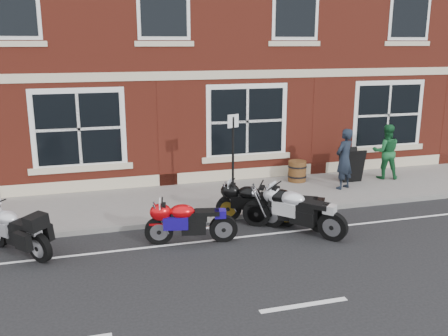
{
  "coord_description": "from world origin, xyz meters",
  "views": [
    {
      "loc": [
        -3.44,
        -9.96,
        4.34
      ],
      "look_at": [
        -0.08,
        1.6,
        1.3
      ],
      "focal_mm": 40.0,
      "sensor_mm": 36.0,
      "label": 1
    }
  ],
  "objects_px": {
    "pedestrian_left": "(344,159)",
    "a_board_sign": "(352,165)",
    "moto_sport_red": "(189,220)",
    "moto_naked_black": "(287,206)",
    "barrel_planter": "(297,171)",
    "pedestrian_right": "(386,152)",
    "moto_touring_silver": "(16,228)",
    "moto_sport_silver": "(300,209)",
    "parking_sign": "(233,153)",
    "moto_sport_black": "(256,202)"
  },
  "relations": [
    {
      "from": "pedestrian_right",
      "to": "a_board_sign",
      "type": "height_order",
      "value": "pedestrian_right"
    },
    {
      "from": "moto_sport_red",
      "to": "pedestrian_left",
      "type": "relative_size",
      "value": 1.13
    },
    {
      "from": "moto_sport_red",
      "to": "a_board_sign",
      "type": "xyz_separation_m",
      "value": [
        5.82,
        3.12,
        0.11
      ]
    },
    {
      "from": "barrel_planter",
      "to": "moto_sport_silver",
      "type": "bearing_deg",
      "value": -113.31
    },
    {
      "from": "pedestrian_left",
      "to": "barrel_planter",
      "type": "height_order",
      "value": "pedestrian_left"
    },
    {
      "from": "moto_sport_red",
      "to": "pedestrian_left",
      "type": "xyz_separation_m",
      "value": [
        5.2,
        2.5,
        0.49
      ]
    },
    {
      "from": "moto_touring_silver",
      "to": "moto_sport_silver",
      "type": "bearing_deg",
      "value": -45.55
    },
    {
      "from": "moto_touring_silver",
      "to": "pedestrian_left",
      "type": "height_order",
      "value": "pedestrian_left"
    },
    {
      "from": "moto_sport_red",
      "to": "parking_sign",
      "type": "distance_m",
      "value": 2.74
    },
    {
      "from": "moto_touring_silver",
      "to": "moto_sport_black",
      "type": "xyz_separation_m",
      "value": [
        5.45,
        0.33,
        -0.02
      ]
    },
    {
      "from": "pedestrian_right",
      "to": "a_board_sign",
      "type": "relative_size",
      "value": 1.66
    },
    {
      "from": "moto_naked_black",
      "to": "barrel_planter",
      "type": "height_order",
      "value": "moto_naked_black"
    },
    {
      "from": "pedestrian_left",
      "to": "barrel_planter",
      "type": "relative_size",
      "value": 2.78
    },
    {
      "from": "moto_sport_black",
      "to": "barrel_planter",
      "type": "relative_size",
      "value": 2.85
    },
    {
      "from": "moto_touring_silver",
      "to": "pedestrian_right",
      "type": "height_order",
      "value": "pedestrian_right"
    },
    {
      "from": "moto_sport_red",
      "to": "pedestrian_right",
      "type": "bearing_deg",
      "value": -55.28
    },
    {
      "from": "moto_naked_black",
      "to": "parking_sign",
      "type": "xyz_separation_m",
      "value": [
        -0.8,
        1.78,
        0.95
      ]
    },
    {
      "from": "moto_naked_black",
      "to": "parking_sign",
      "type": "bearing_deg",
      "value": 55.58
    },
    {
      "from": "parking_sign",
      "to": "moto_sport_silver",
      "type": "bearing_deg",
      "value": -85.7
    },
    {
      "from": "pedestrian_left",
      "to": "pedestrian_right",
      "type": "relative_size",
      "value": 1.04
    },
    {
      "from": "pedestrian_left",
      "to": "barrel_planter",
      "type": "bearing_deg",
      "value": -74.24
    },
    {
      "from": "moto_naked_black",
      "to": "barrel_planter",
      "type": "distance_m",
      "value": 3.87
    },
    {
      "from": "moto_naked_black",
      "to": "pedestrian_left",
      "type": "relative_size",
      "value": 1.1
    },
    {
      "from": "moto_touring_silver",
      "to": "pedestrian_right",
      "type": "distance_m",
      "value": 11.01
    },
    {
      "from": "pedestrian_left",
      "to": "moto_sport_silver",
      "type": "bearing_deg",
      "value": 20.16
    },
    {
      "from": "moto_sport_red",
      "to": "moto_sport_black",
      "type": "height_order",
      "value": "moto_sport_black"
    },
    {
      "from": "pedestrian_left",
      "to": "a_board_sign",
      "type": "distance_m",
      "value": 0.95
    },
    {
      "from": "pedestrian_right",
      "to": "moto_naked_black",
      "type": "bearing_deg",
      "value": 52.78
    },
    {
      "from": "moto_touring_silver",
      "to": "pedestrian_left",
      "type": "bearing_deg",
      "value": -26.97
    },
    {
      "from": "moto_sport_red",
      "to": "parking_sign",
      "type": "height_order",
      "value": "parking_sign"
    },
    {
      "from": "moto_naked_black",
      "to": "pedestrian_left",
      "type": "distance_m",
      "value": 3.64
    },
    {
      "from": "moto_touring_silver",
      "to": "moto_sport_silver",
      "type": "xyz_separation_m",
      "value": [
        6.21,
        -0.61,
        0.02
      ]
    },
    {
      "from": "pedestrian_right",
      "to": "moto_sport_silver",
      "type": "bearing_deg",
      "value": 56.74
    },
    {
      "from": "moto_sport_silver",
      "to": "barrel_planter",
      "type": "distance_m",
      "value": 4.09
    },
    {
      "from": "moto_naked_black",
      "to": "pedestrian_right",
      "type": "relative_size",
      "value": 1.13
    },
    {
      "from": "pedestrian_left",
      "to": "parking_sign",
      "type": "height_order",
      "value": "parking_sign"
    },
    {
      "from": "pedestrian_left",
      "to": "parking_sign",
      "type": "distance_m",
      "value": 3.66
    },
    {
      "from": "parking_sign",
      "to": "barrel_planter",
      "type": "bearing_deg",
      "value": 11.45
    },
    {
      "from": "moto_sport_black",
      "to": "moto_naked_black",
      "type": "xyz_separation_m",
      "value": [
        0.57,
        -0.6,
        0.03
      ]
    },
    {
      "from": "parking_sign",
      "to": "moto_naked_black",
      "type": "bearing_deg",
      "value": -86.53
    },
    {
      "from": "moto_sport_silver",
      "to": "pedestrian_left",
      "type": "bearing_deg",
      "value": 5.93
    },
    {
      "from": "moto_touring_silver",
      "to": "parking_sign",
      "type": "height_order",
      "value": "parking_sign"
    },
    {
      "from": "moto_touring_silver",
      "to": "pedestrian_right",
      "type": "relative_size",
      "value": 0.97
    },
    {
      "from": "moto_sport_red",
      "to": "moto_naked_black",
      "type": "bearing_deg",
      "value": -74.88
    },
    {
      "from": "moto_sport_red",
      "to": "moto_naked_black",
      "type": "distance_m",
      "value": 2.43
    },
    {
      "from": "moto_sport_red",
      "to": "moto_naked_black",
      "type": "height_order",
      "value": "moto_naked_black"
    },
    {
      "from": "moto_sport_silver",
      "to": "moto_naked_black",
      "type": "relative_size",
      "value": 0.92
    },
    {
      "from": "moto_touring_silver",
      "to": "moto_sport_silver",
      "type": "relative_size",
      "value": 0.93
    },
    {
      "from": "moto_touring_silver",
      "to": "moto_sport_red",
      "type": "relative_size",
      "value": 0.83
    },
    {
      "from": "moto_touring_silver",
      "to": "a_board_sign",
      "type": "relative_size",
      "value": 1.61
    }
  ]
}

